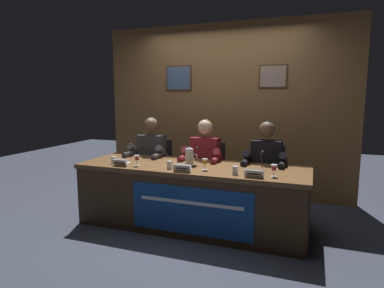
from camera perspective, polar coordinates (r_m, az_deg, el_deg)
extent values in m
plane|color=#383D4C|center=(4.06, 0.00, -13.78)|extent=(12.00, 12.00, 0.00)
cube|color=brown|center=(5.12, 5.58, 5.78)|extent=(3.85, 0.12, 2.60)
cube|color=#4C3319|center=(5.29, -2.30, 11.30)|extent=(0.43, 0.02, 0.39)
cube|color=slate|center=(5.28, -2.35, 11.30)|extent=(0.39, 0.01, 0.35)
cube|color=#4C3319|center=(4.92, 13.83, 11.28)|extent=(0.40, 0.02, 0.33)
cube|color=gray|center=(4.91, 13.81, 11.29)|extent=(0.36, 0.01, 0.29)
cube|color=brown|center=(3.85, 0.00, -4.05)|extent=(2.65, 0.87, 0.05)
cube|color=#402A16|center=(3.58, -2.35, -11.11)|extent=(2.59, 0.04, 0.68)
cube|color=#402A16|center=(4.53, -15.43, -7.19)|extent=(0.08, 0.79, 0.68)
cube|color=#402A16|center=(3.72, 19.09, -10.80)|extent=(0.08, 0.79, 0.68)
cube|color=#19478C|center=(3.51, -0.35, -11.49)|extent=(1.34, 0.01, 0.51)
cube|color=white|center=(3.47, -0.38, -10.13)|extent=(1.14, 0.00, 0.04)
cylinder|color=black|center=(4.81, -6.65, -10.07)|extent=(0.44, 0.44, 0.02)
cylinder|color=black|center=(4.75, -6.69, -7.59)|extent=(0.05, 0.05, 0.41)
cube|color=#232328|center=(4.69, -6.74, -5.01)|extent=(0.44, 0.44, 0.03)
cube|color=#232328|center=(4.82, -5.70, -1.78)|extent=(0.40, 0.05, 0.44)
cylinder|color=black|center=(4.50, -9.89, -8.53)|extent=(0.10, 0.10, 0.46)
cylinder|color=black|center=(4.40, -7.61, -8.85)|extent=(0.10, 0.10, 0.46)
cylinder|color=black|center=(4.55, -9.02, -4.64)|extent=(0.13, 0.34, 0.13)
cylinder|color=black|center=(4.46, -6.77, -4.87)|extent=(0.13, 0.34, 0.13)
cube|color=#38383D|center=(4.60, -6.97, -1.40)|extent=(0.36, 0.20, 0.48)
sphere|color=brown|center=(4.54, -7.17, 3.24)|extent=(0.19, 0.19, 0.19)
sphere|color=gray|center=(4.55, -7.09, 3.44)|extent=(0.17, 0.17, 0.17)
cylinder|color=#38383D|center=(4.61, -9.87, -1.18)|extent=(0.09, 0.30, 0.25)
cylinder|color=#38383D|center=(4.42, -5.15, -1.51)|extent=(0.09, 0.30, 0.25)
cylinder|color=#38383D|center=(4.48, -10.89, -1.70)|extent=(0.07, 0.24, 0.07)
cylinder|color=#38383D|center=(4.28, -6.07, -2.07)|extent=(0.07, 0.24, 0.07)
cube|color=white|center=(3.87, -12.43, -3.19)|extent=(0.18, 0.03, 0.08)
cube|color=white|center=(3.90, -12.16, -3.10)|extent=(0.18, 0.03, 0.08)
cube|color=black|center=(3.87, -12.45, -3.20)|extent=(0.13, 0.01, 0.01)
cylinder|color=white|center=(3.87, -9.49, -3.69)|extent=(0.06, 0.06, 0.00)
cylinder|color=white|center=(3.86, -9.50, -3.26)|extent=(0.01, 0.01, 0.05)
cone|color=white|center=(3.85, -9.52, -2.38)|extent=(0.06, 0.06, 0.06)
cylinder|color=#B21E2D|center=(3.85, -9.52, -2.48)|extent=(0.04, 0.04, 0.04)
cylinder|color=silver|center=(4.04, -13.41, -2.72)|extent=(0.06, 0.06, 0.08)
cylinder|color=silver|center=(4.04, -13.40, -2.95)|extent=(0.05, 0.05, 0.05)
cylinder|color=black|center=(4.08, -11.43, -3.00)|extent=(0.06, 0.06, 0.02)
cylinder|color=black|center=(4.11, -11.01, -1.48)|extent=(0.01, 0.13, 0.18)
sphere|color=#2D2D2D|center=(4.15, -10.59, -0.11)|extent=(0.03, 0.03, 0.03)
cylinder|color=black|center=(4.53, 2.40, -11.23)|extent=(0.44, 0.44, 0.02)
cylinder|color=black|center=(4.46, 2.42, -8.60)|extent=(0.05, 0.05, 0.41)
cube|color=#232328|center=(4.40, 2.44, -5.87)|extent=(0.44, 0.44, 0.03)
cube|color=#232328|center=(4.53, 3.23, -2.40)|extent=(0.40, 0.05, 0.44)
cylinder|color=black|center=(4.17, -0.41, -9.76)|extent=(0.10, 0.10, 0.46)
cylinder|color=black|center=(4.11, 2.24, -10.05)|extent=(0.10, 0.10, 0.46)
cylinder|color=black|center=(4.23, 0.31, -5.53)|extent=(0.13, 0.34, 0.13)
cylinder|color=black|center=(4.17, 2.90, -5.76)|extent=(0.13, 0.34, 0.13)
cube|color=maroon|center=(4.30, 2.34, -2.02)|extent=(0.36, 0.20, 0.48)
sphere|color=beige|center=(4.23, 2.28, 2.93)|extent=(0.19, 0.19, 0.19)
sphere|color=#593819|center=(4.25, 2.35, 3.15)|extent=(0.17, 0.17, 0.17)
cylinder|color=maroon|center=(4.28, -0.75, -1.81)|extent=(0.09, 0.30, 0.25)
cylinder|color=maroon|center=(4.15, 4.67, -2.17)|extent=(0.09, 0.30, 0.25)
cylinder|color=maroon|center=(4.13, -1.55, -2.40)|extent=(0.07, 0.24, 0.07)
cylinder|color=maroon|center=(4.00, 4.05, -2.79)|extent=(0.07, 0.24, 0.07)
cube|color=white|center=(3.50, -1.81, -4.24)|extent=(0.20, 0.03, 0.08)
cube|color=white|center=(3.53, -1.60, -4.13)|extent=(0.20, 0.03, 0.08)
cube|color=black|center=(3.49, -1.83, -4.25)|extent=(0.14, 0.01, 0.01)
cylinder|color=white|center=(3.61, 2.23, -4.46)|extent=(0.06, 0.06, 0.00)
cylinder|color=white|center=(3.60, 2.23, -4.01)|extent=(0.01, 0.01, 0.05)
cone|color=white|center=(3.59, 2.24, -3.07)|extent=(0.06, 0.06, 0.06)
cylinder|color=orange|center=(3.59, 2.24, -3.17)|extent=(0.04, 0.04, 0.04)
cylinder|color=silver|center=(3.67, -3.88, -3.61)|extent=(0.06, 0.06, 0.08)
cylinder|color=silver|center=(3.67, -3.87, -3.87)|extent=(0.05, 0.05, 0.05)
cylinder|color=black|center=(3.75, 0.23, -3.84)|extent=(0.06, 0.06, 0.02)
cylinder|color=black|center=(3.79, 0.56, -2.17)|extent=(0.01, 0.13, 0.18)
sphere|color=#2D2D2D|center=(3.83, 0.88, -0.68)|extent=(0.03, 0.03, 0.03)
cylinder|color=black|center=(4.36, 12.45, -12.18)|extent=(0.44, 0.44, 0.02)
cylinder|color=black|center=(4.29, 12.55, -9.48)|extent=(0.05, 0.05, 0.41)
cube|color=#232328|center=(4.23, 12.64, -6.64)|extent=(0.44, 0.44, 0.03)
cube|color=#232328|center=(4.37, 13.10, -3.01)|extent=(0.40, 0.05, 0.44)
cylinder|color=black|center=(3.98, 10.39, -10.82)|extent=(0.10, 0.10, 0.46)
cylinder|color=black|center=(3.95, 13.30, -11.05)|extent=(0.10, 0.10, 0.46)
cylinder|color=black|center=(4.04, 10.87, -6.37)|extent=(0.13, 0.34, 0.13)
cylinder|color=black|center=(4.01, 13.70, -6.56)|extent=(0.13, 0.34, 0.13)
cube|color=black|center=(4.13, 12.72, -2.66)|extent=(0.36, 0.20, 0.48)
sphere|color=brown|center=(4.06, 12.85, 2.49)|extent=(0.19, 0.19, 0.19)
sphere|color=black|center=(4.07, 12.89, 2.72)|extent=(0.17, 0.17, 0.17)
cylinder|color=black|center=(4.07, 9.60, -2.47)|extent=(0.09, 0.30, 0.25)
cylinder|color=black|center=(4.01, 15.51, -2.81)|extent=(0.09, 0.30, 0.25)
cylinder|color=black|center=(3.91, 9.16, -3.12)|extent=(0.07, 0.24, 0.07)
cylinder|color=black|center=(3.86, 15.30, -3.49)|extent=(0.07, 0.24, 0.07)
cube|color=white|center=(3.31, 10.64, -5.11)|extent=(0.19, 0.03, 0.08)
cube|color=white|center=(3.34, 10.74, -4.98)|extent=(0.19, 0.03, 0.08)
cube|color=black|center=(3.31, 10.63, -5.12)|extent=(0.13, 0.01, 0.01)
cylinder|color=white|center=(3.41, 13.91, -5.47)|extent=(0.06, 0.06, 0.00)
cylinder|color=white|center=(3.40, 13.93, -4.99)|extent=(0.01, 0.01, 0.05)
cone|color=white|center=(3.39, 13.97, -4.00)|extent=(0.06, 0.06, 0.06)
cylinder|color=#B21E2D|center=(3.39, 13.96, -4.11)|extent=(0.04, 0.04, 0.04)
cylinder|color=silver|center=(3.43, 7.47, -4.52)|extent=(0.06, 0.06, 0.08)
cylinder|color=silver|center=(3.43, 7.46, -4.80)|extent=(0.05, 0.05, 0.05)
cylinder|color=black|center=(3.56, 11.72, -4.68)|extent=(0.06, 0.06, 0.02)
cylinder|color=black|center=(3.60, 11.92, -2.91)|extent=(0.01, 0.13, 0.18)
sphere|color=#2D2D2D|center=(3.65, 12.11, -1.33)|extent=(0.03, 0.03, 0.03)
cylinder|color=silver|center=(3.86, -0.46, -2.26)|extent=(0.10, 0.10, 0.18)
cylinder|color=silver|center=(3.85, -0.46, -0.85)|extent=(0.09, 0.09, 0.01)
sphere|color=silver|center=(3.84, -0.46, -0.65)|extent=(0.02, 0.02, 0.02)
torus|color=silver|center=(3.84, 0.49, -2.19)|extent=(0.07, 0.01, 0.07)
cube|color=white|center=(4.02, -12.25, -3.25)|extent=(0.23, 0.18, 0.01)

